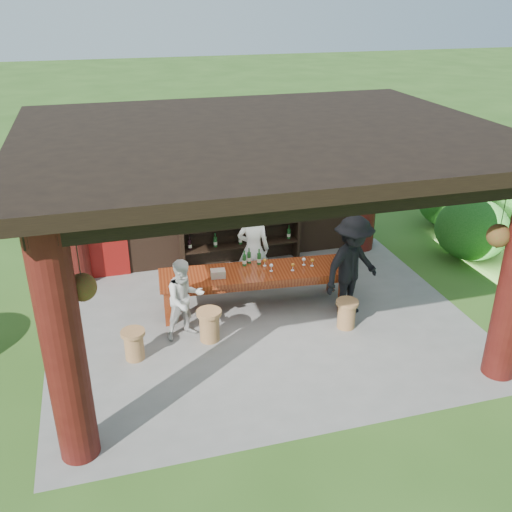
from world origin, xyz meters
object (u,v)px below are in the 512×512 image
object	(u,v)px
wine_shelf	(240,215)
tasting_table	(254,277)
guest_woman	(185,299)
guest_man	(352,267)
stool_near_left	(209,325)
stool_far_left	(134,344)
host	(253,249)
stool_near_right	(347,313)
napkin_basket	(218,274)

from	to	relation	value
wine_shelf	tasting_table	distance (m)	1.93
guest_woman	guest_man	size ratio (longest dim) A/B	0.75
stool_near_left	wine_shelf	bearing A→B (deg)	65.53
stool_far_left	host	world-z (taller)	host
tasting_table	stool_near_left	distance (m)	1.39
stool_near_left	host	size ratio (longest dim) A/B	0.33
wine_shelf	tasting_table	world-z (taller)	wine_shelf
stool_near_right	guest_man	world-z (taller)	guest_man
tasting_table	stool_far_left	xyz separation A→B (m)	(-2.31, -1.08, -0.36)
stool_far_left	guest_man	world-z (taller)	guest_man
guest_woman	stool_near_left	bearing A→B (deg)	-48.10
guest_woman	stool_far_left	bearing A→B (deg)	-169.07
stool_near_left	napkin_basket	xyz separation A→B (m)	(0.34, 0.82, 0.52)
napkin_basket	stool_far_left	bearing A→B (deg)	-147.61
stool_near_left	stool_far_left	world-z (taller)	stool_near_left
napkin_basket	tasting_table	bearing A→B (deg)	4.52
stool_near_right	napkin_basket	bearing A→B (deg)	152.43
stool_far_left	host	distance (m)	3.14
napkin_basket	stool_near_right	bearing A→B (deg)	-27.57
wine_shelf	guest_man	distance (m)	2.91
wine_shelf	stool_near_left	xyz separation A→B (m)	(-1.24, -2.73, -0.84)
guest_man	napkin_basket	world-z (taller)	guest_man
stool_near_left	stool_far_left	distance (m)	1.30
guest_man	tasting_table	bearing A→B (deg)	134.25
stool_near_left	napkin_basket	bearing A→B (deg)	67.37
stool_near_left	napkin_basket	size ratio (longest dim) A/B	2.17
wine_shelf	guest_woman	xyz separation A→B (m)	(-1.60, -2.49, -0.42)
stool_near_left	stool_near_right	size ratio (longest dim) A/B	1.08
guest_woman	guest_man	bearing A→B (deg)	-15.66
tasting_table	napkin_basket	distance (m)	0.71
stool_near_right	guest_man	size ratio (longest dim) A/B	0.28
wine_shelf	guest_woman	world-z (taller)	wine_shelf
guest_man	host	bearing A→B (deg)	112.60
tasting_table	stool_far_left	size ratio (longest dim) A/B	6.79
guest_man	stool_near_right	bearing A→B (deg)	-142.80
tasting_table	napkin_basket	xyz separation A→B (m)	(-0.68, -0.05, 0.19)
stool_far_left	guest_man	bearing A→B (deg)	5.73
tasting_table	guest_woman	size ratio (longest dim) A/B	2.46
host	napkin_basket	world-z (taller)	host
wine_shelf	napkin_basket	distance (m)	2.13
host	guest_woman	xyz separation A→B (m)	(-1.58, -1.37, -0.14)
stool_near_right	napkin_basket	world-z (taller)	napkin_basket
wine_shelf	tasting_table	size ratio (longest dim) A/B	0.73
wine_shelf	stool_far_left	bearing A→B (deg)	-130.66
stool_near_right	host	bearing A→B (deg)	122.57
wine_shelf	guest_man	bearing A→B (deg)	-60.75
wine_shelf	stool_near_left	world-z (taller)	wine_shelf
stool_near_left	stool_near_right	world-z (taller)	stool_near_left
guest_woman	guest_man	distance (m)	3.03
wine_shelf	stool_near_right	bearing A→B (deg)	-68.65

